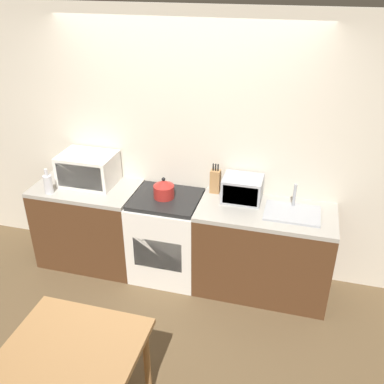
{
  "coord_description": "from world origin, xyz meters",
  "views": [
    {
      "loc": [
        1.08,
        -2.65,
        2.9
      ],
      "look_at": [
        0.18,
        0.67,
        1.05
      ],
      "focal_mm": 40.0,
      "sensor_mm": 36.0,
      "label": 1
    }
  ],
  "objects_px": {
    "kettle": "(164,189)",
    "bottle": "(48,184)",
    "dining_table": "(72,360)",
    "stove_range": "(167,236)",
    "microwave": "(88,169)",
    "toaster_oven": "(242,189)"
  },
  "relations": [
    {
      "from": "kettle",
      "to": "bottle",
      "type": "xyz_separation_m",
      "value": [
        -1.12,
        -0.21,
        0.01
      ]
    },
    {
      "from": "bottle",
      "to": "dining_table",
      "type": "relative_size",
      "value": 0.29
    },
    {
      "from": "stove_range",
      "to": "microwave",
      "type": "xyz_separation_m",
      "value": [
        -0.85,
        0.09,
        0.61
      ]
    },
    {
      "from": "toaster_oven",
      "to": "dining_table",
      "type": "bearing_deg",
      "value": -111.91
    },
    {
      "from": "kettle",
      "to": "dining_table",
      "type": "bearing_deg",
      "value": -91.22
    },
    {
      "from": "microwave",
      "to": "dining_table",
      "type": "relative_size",
      "value": 0.63
    },
    {
      "from": "stove_range",
      "to": "bottle",
      "type": "xyz_separation_m",
      "value": [
        -1.14,
        -0.21,
        0.55
      ]
    },
    {
      "from": "bottle",
      "to": "dining_table",
      "type": "distance_m",
      "value": 1.94
    },
    {
      "from": "kettle",
      "to": "microwave",
      "type": "distance_m",
      "value": 0.84
    },
    {
      "from": "kettle",
      "to": "dining_table",
      "type": "height_order",
      "value": "kettle"
    },
    {
      "from": "bottle",
      "to": "toaster_oven",
      "type": "xyz_separation_m",
      "value": [
        1.86,
        0.35,
        0.02
      ]
    },
    {
      "from": "microwave",
      "to": "dining_table",
      "type": "bearing_deg",
      "value": -66.89
    },
    {
      "from": "stove_range",
      "to": "microwave",
      "type": "height_order",
      "value": "microwave"
    },
    {
      "from": "microwave",
      "to": "kettle",
      "type": "bearing_deg",
      "value": -6.13
    },
    {
      "from": "microwave",
      "to": "bottle",
      "type": "xyz_separation_m",
      "value": [
        -0.29,
        -0.3,
        -0.06
      ]
    },
    {
      "from": "kettle",
      "to": "microwave",
      "type": "relative_size",
      "value": 0.39
    },
    {
      "from": "kettle",
      "to": "dining_table",
      "type": "distance_m",
      "value": 1.81
    },
    {
      "from": "bottle",
      "to": "toaster_oven",
      "type": "relative_size",
      "value": 0.69
    },
    {
      "from": "stove_range",
      "to": "toaster_oven",
      "type": "relative_size",
      "value": 2.44
    },
    {
      "from": "kettle",
      "to": "bottle",
      "type": "distance_m",
      "value": 1.14
    },
    {
      "from": "stove_range",
      "to": "dining_table",
      "type": "xyz_separation_m",
      "value": [
        -0.06,
        -1.78,
        0.2
      ]
    },
    {
      "from": "stove_range",
      "to": "bottle",
      "type": "distance_m",
      "value": 1.28
    }
  ]
}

